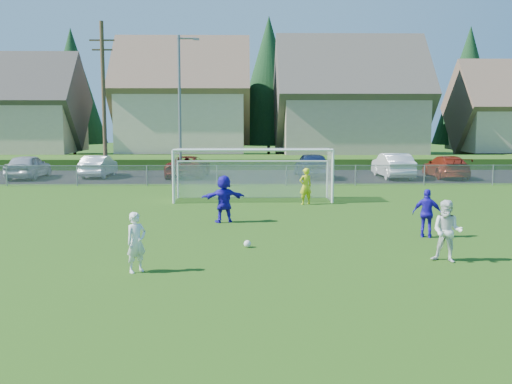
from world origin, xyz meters
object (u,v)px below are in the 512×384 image
at_px(car_c, 188,167).
at_px(car_g, 446,167).
at_px(player_white_a, 136,242).
at_px(car_e, 312,165).
at_px(player_white_b, 447,231).
at_px(goalkeeper, 306,186).
at_px(car_f, 393,165).
at_px(car_a, 28,166).
at_px(car_b, 99,166).
at_px(player_blue_a, 427,213).
at_px(soccer_goal, 253,166).
at_px(player_blue_b, 224,199).
at_px(soccer_ball, 247,244).

bearing_deg(car_c, car_g, -177.45).
relative_size(player_white_a, car_e, 0.32).
distance_m(player_white_b, goalkeeper, 11.26).
distance_m(goalkeeper, car_e, 11.99).
bearing_deg(player_white_b, car_g, 101.51).
relative_size(car_c, car_f, 1.03).
relative_size(car_a, car_g, 0.92).
height_order(player_white_b, car_c, player_white_b).
relative_size(car_a, car_b, 1.06).
bearing_deg(player_blue_a, player_white_b, 101.35).
distance_m(car_a, car_e, 18.32).
height_order(car_a, car_e, car_e).
relative_size(player_blue_a, soccer_goal, 0.22).
height_order(player_blue_a, soccer_goal, soccer_goal).
bearing_deg(player_white_a, goalkeeper, 20.53).
bearing_deg(car_e, player_blue_a, 93.31).
bearing_deg(player_white_a, car_e, 28.79).
xyz_separation_m(car_b, soccer_goal, (10.06, -11.30, 0.92)).
bearing_deg(player_blue_b, soccer_ball, 87.30).
distance_m(soccer_ball, car_a, 25.07).
bearing_deg(car_b, car_g, 179.34).
relative_size(car_f, car_g, 0.98).
bearing_deg(goalkeeper, player_blue_a, 92.39).
bearing_deg(car_c, car_a, 8.58).
bearing_deg(soccer_ball, player_white_b, -19.45).
height_order(goalkeeper, car_g, goalkeeper).
bearing_deg(goalkeeper, soccer_goal, -52.06).
height_order(player_blue_b, car_f, player_blue_b).
xyz_separation_m(player_white_b, car_e, (-1.17, 22.80, -0.03)).
distance_m(player_white_b, car_g, 23.85).
height_order(player_white_a, car_e, car_e).
bearing_deg(player_white_b, car_e, 122.95).
distance_m(player_white_b, car_e, 22.82).
distance_m(car_c, car_g, 16.82).
relative_size(player_blue_b, car_c, 0.35).
bearing_deg(car_f, soccer_goal, 46.45).
height_order(player_white_a, car_f, car_f).
relative_size(player_blue_b, soccer_goal, 0.24).
distance_m(player_white_a, car_e, 24.78).
height_order(player_white_b, goalkeeper, player_white_b).
xyz_separation_m(soccer_ball, car_a, (-14.03, 20.77, 0.67)).
distance_m(car_b, car_g, 22.79).
bearing_deg(car_c, soccer_goal, 115.43).
bearing_deg(player_white_b, car_b, 152.74).
xyz_separation_m(player_blue_b, goalkeeper, (3.54, 4.59, -0.06)).
bearing_deg(player_white_a, car_b, 61.18).
bearing_deg(car_e, goalkeeper, 80.81).
relative_size(player_blue_a, goalkeeper, 0.97).
bearing_deg(player_white_b, car_c, 141.62).
bearing_deg(car_f, player_white_b, 78.10).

